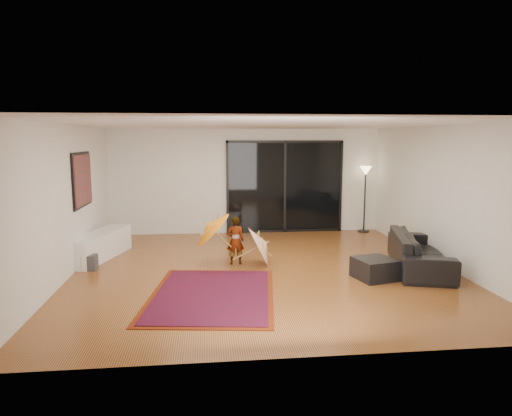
{
  "coord_description": "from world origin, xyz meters",
  "views": [
    {
      "loc": [
        -1.06,
        -8.25,
        2.45
      ],
      "look_at": [
        -0.08,
        0.54,
        1.1
      ],
      "focal_mm": 32.0,
      "sensor_mm": 36.0,
      "label": 1
    }
  ],
  "objects": [
    {
      "name": "media_console",
      "position": [
        -3.25,
        1.21,
        0.27
      ],
      "size": [
        1.0,
        2.0,
        0.54
      ],
      "primitive_type": "cube",
      "rotation": [
        0.0,
        0.0,
        -0.28
      ],
      "color": "white",
      "rests_on": "floor"
    },
    {
      "name": "child",
      "position": [
        -0.5,
        0.47,
        0.47
      ],
      "size": [
        0.35,
        0.23,
        0.95
      ],
      "primitive_type": "imported",
      "rotation": [
        0.0,
        0.0,
        3.15
      ],
      "color": "#999999",
      "rests_on": "floor"
    },
    {
      "name": "wall_right",
      "position": [
        3.5,
        0.0,
        1.35
      ],
      "size": [
        0.0,
        7.0,
        7.0
      ],
      "primitive_type": "plane",
      "rotation": [
        1.57,
        0.0,
        -1.57
      ],
      "color": "silver",
      "rests_on": "floor"
    },
    {
      "name": "ceiling",
      "position": [
        0.0,
        0.0,
        2.7
      ],
      "size": [
        7.0,
        7.0,
        0.0
      ],
      "primitive_type": "plane",
      "rotation": [
        3.14,
        0.0,
        0.0
      ],
      "color": "white",
      "rests_on": "wall_back"
    },
    {
      "name": "sliding_door",
      "position": [
        1.0,
        3.47,
        1.2
      ],
      "size": [
        3.06,
        0.07,
        2.4
      ],
      "color": "black",
      "rests_on": "wall_back"
    },
    {
      "name": "wall_front",
      "position": [
        0.0,
        -3.5,
        1.35
      ],
      "size": [
        7.0,
        0.0,
        7.0
      ],
      "primitive_type": "plane",
      "rotation": [
        -1.57,
        0.0,
        0.0
      ],
      "color": "silver",
      "rests_on": "floor"
    },
    {
      "name": "speaker",
      "position": [
        -3.25,
        0.36,
        0.14
      ],
      "size": [
        0.26,
        0.26,
        0.29
      ],
      "primitive_type": "cube",
      "rotation": [
        0.0,
        0.0,
        -0.06
      ],
      "color": "#424244",
      "rests_on": "floor"
    },
    {
      "name": "ottoman",
      "position": [
        1.88,
        -0.76,
        0.18
      ],
      "size": [
        0.77,
        0.77,
        0.36
      ],
      "primitive_type": "cube",
      "rotation": [
        0.0,
        0.0,
        0.25
      ],
      "color": "black",
      "rests_on": "floor"
    },
    {
      "name": "parasol_white",
      "position": [
        0.1,
        0.32,
        0.5
      ],
      "size": [
        0.53,
        0.82,
        0.91
      ],
      "rotation": [
        0.0,
        1.11,
        0.0
      ],
      "color": "white",
      "rests_on": "floor"
    },
    {
      "name": "floor_lamp",
      "position": [
        3.1,
        3.25,
        1.37
      ],
      "size": [
        0.3,
        0.3,
        1.74
      ],
      "color": "black",
      "rests_on": "floor"
    },
    {
      "name": "parasol_orange",
      "position": [
        -1.05,
        0.42,
        0.73
      ],
      "size": [
        0.72,
        0.85,
        0.88
      ],
      "rotation": [
        0.0,
        -0.79,
        0.0
      ],
      "color": "orange",
      "rests_on": "child"
    },
    {
      "name": "sofa",
      "position": [
        2.95,
        -0.24,
        0.34
      ],
      "size": [
        1.51,
        2.48,
        0.68
      ],
      "primitive_type": "imported",
      "rotation": [
        0.0,
        0.0,
        1.29
      ],
      "color": "black",
      "rests_on": "floor"
    },
    {
      "name": "wall_left",
      "position": [
        -3.5,
        0.0,
        1.35
      ],
      "size": [
        0.0,
        7.0,
        7.0
      ],
      "primitive_type": "plane",
      "rotation": [
        1.57,
        0.0,
        1.57
      ],
      "color": "silver",
      "rests_on": "floor"
    },
    {
      "name": "wall_back",
      "position": [
        0.0,
        3.5,
        1.35
      ],
      "size": [
        7.0,
        0.0,
        7.0
      ],
      "primitive_type": "plane",
      "rotation": [
        1.57,
        0.0,
        0.0
      ],
      "color": "silver",
      "rests_on": "floor"
    },
    {
      "name": "persian_rug",
      "position": [
        -0.98,
        -1.31,
        0.01
      ],
      "size": [
        2.26,
        2.91,
        0.02
      ],
      "rotation": [
        0.0,
        0.0,
        -0.13
      ],
      "color": "#5D1C08",
      "rests_on": "floor"
    },
    {
      "name": "floor",
      "position": [
        0.0,
        0.0,
        0.0
      ],
      "size": [
        7.0,
        7.0,
        0.0
      ],
      "primitive_type": "plane",
      "color": "#A65A2D",
      "rests_on": "ground"
    },
    {
      "name": "painting",
      "position": [
        -3.46,
        1.0,
        1.65
      ],
      "size": [
        0.04,
        1.28,
        1.08
      ],
      "color": "black",
      "rests_on": "wall_left"
    }
  ]
}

